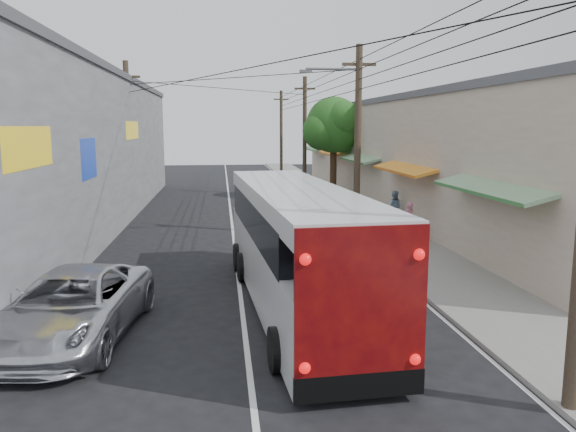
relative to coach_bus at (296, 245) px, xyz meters
name	(u,v)px	position (x,y,z in m)	size (l,w,h in m)	color
ground	(250,376)	(-1.41, -4.09, -1.64)	(120.00, 120.00, 0.00)	black
sidewalk	(349,211)	(5.09, 15.91, -1.58)	(3.00, 80.00, 0.12)	slate
building_right	(417,153)	(9.58, 17.91, 1.51)	(7.09, 40.00, 6.25)	#C2AF9A
building_left	(52,149)	(-9.91, 13.90, 2.01)	(7.20, 36.00, 7.25)	gray
utility_poles	(288,137)	(1.71, 16.23, 2.49)	(11.80, 45.28, 8.00)	#473828
street_tree	(335,127)	(5.46, 21.92, 3.03)	(4.40, 4.00, 6.60)	#3F2B19
coach_bus	(296,245)	(0.00, 0.00, 0.00)	(3.09, 11.13, 3.17)	silver
jeepney	(73,306)	(-5.21, -1.72, -0.88)	(2.51, 5.45, 1.52)	silver
parked_suv	(311,204)	(2.64, 13.91, -0.88)	(2.12, 5.22, 1.52)	gray
parked_car_mid	(300,199)	(2.39, 16.07, -0.88)	(1.81, 4.49, 1.53)	#232327
parked_car_far	(292,182)	(3.19, 25.87, -0.91)	(1.54, 4.43, 1.46)	black
pedestrian_near	(409,221)	(5.71, 7.79, -0.76)	(0.55, 0.36, 1.52)	#BF6580
pedestrian_far	(394,207)	(6.19, 11.26, -0.73)	(0.77, 0.60, 1.59)	#87A8C5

